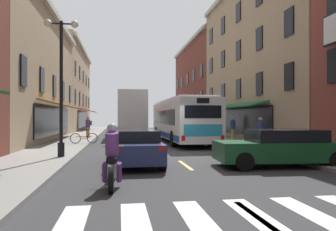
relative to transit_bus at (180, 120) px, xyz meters
The scene contains 17 objects.
ground_plane 7.90m from the transit_bus, 104.56° to the right, with size 34.80×80.00×0.10m, color #333335.
lane_centre_dashes 8.13m from the transit_bus, 104.11° to the right, with size 0.14×73.90×0.01m.
crosswalk_near 17.66m from the transit_bus, 96.34° to the right, with size 7.10×2.80×0.01m.
sidewalk_left 10.94m from the transit_bus, 136.37° to the right, with size 3.00×80.00×0.14m, color gray.
sidewalk_right 8.60m from the transit_bus, 62.09° to the right, with size 3.00×80.00×0.14m, color gray.
transit_bus is the anchor object (origin of this frame).
box_truck 6.79m from the transit_bus, 119.63° to the left, with size 2.52×7.37×4.04m.
sedan_near 11.97m from the transit_bus, 82.85° to the right, with size 4.80×2.27×1.36m.
sedan_mid 15.48m from the transit_bus, 103.35° to the left, with size 1.99×4.60×1.33m.
sedan_far 11.12m from the transit_bus, 110.08° to the right, with size 1.92×4.79×1.33m.
motorcycle_rider 15.14m from the transit_bus, 107.75° to the right, with size 0.62×2.07×1.66m.
bicycle_near 6.98m from the transit_bus, 164.74° to the right, with size 1.71×0.48×0.91m.
pedestrian_near 7.90m from the transit_bus, 151.38° to the left, with size 0.48×0.51×1.74m.
pedestrian_mid 5.57m from the transit_bus, 39.90° to the left, with size 0.36×0.36×1.83m.
pedestrian_far 3.99m from the transit_bus, ahead, with size 0.36×0.36×1.68m.
pedestrian_rear 6.74m from the transit_bus, 58.18° to the right, with size 0.36×0.36×1.67m.
street_lamp_twin 11.26m from the transit_bus, 128.06° to the right, with size 1.42×0.32×5.82m.
Camera 1 is at (-2.48, -15.33, 1.82)m, focal length 34.07 mm.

